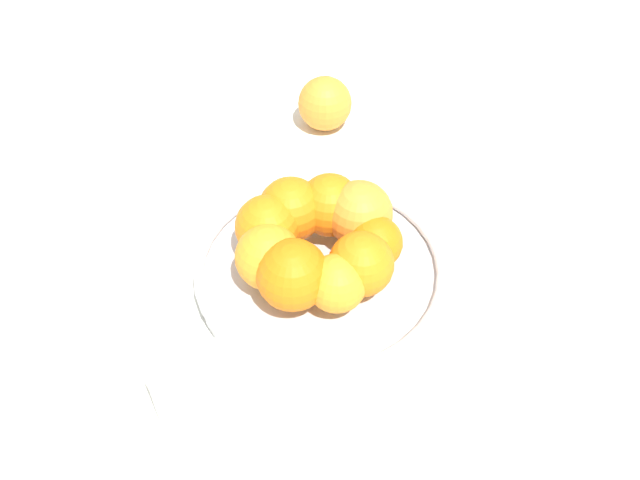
{
  "coord_description": "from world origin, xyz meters",
  "views": [
    {
      "loc": [
        0.47,
        -0.14,
        0.6
      ],
      "look_at": [
        0.0,
        0.0,
        0.07
      ],
      "focal_mm": 35.0,
      "sensor_mm": 36.0,
      "label": 1
    }
  ],
  "objects": [
    {
      "name": "ground_plane",
      "position": [
        0.0,
        0.0,
        0.0
      ],
      "size": [
        4.0,
        4.0,
        0.0
      ],
      "primitive_type": "plane",
      "color": "silver"
    },
    {
      "name": "fruit_bowl",
      "position": [
        0.0,
        0.0,
        0.02
      ],
      "size": [
        0.31,
        0.31,
        0.03
      ],
      "color": "silver",
      "rests_on": "ground_plane"
    },
    {
      "name": "orange_pile",
      "position": [
        -0.0,
        -0.0,
        0.07
      ],
      "size": [
        0.19,
        0.2,
        0.08
      ],
      "color": "orange",
      "rests_on": "fruit_bowl"
    },
    {
      "name": "stray_orange",
      "position": [
        -0.3,
        0.1,
        0.04
      ],
      "size": [
        0.08,
        0.08,
        0.08
      ],
      "primitive_type": "sphere",
      "color": "orange",
      "rests_on": "ground_plane"
    },
    {
      "name": "drinking_glass",
      "position": [
        0.16,
        -0.24,
        0.06
      ],
      "size": [
        0.07,
        0.07,
        0.12
      ],
      "primitive_type": "cylinder",
      "color": "silver",
      "rests_on": "ground_plane"
    },
    {
      "name": "napkin_folded",
      "position": [
        -0.03,
        -0.29,
        0.0
      ],
      "size": [
        0.18,
        0.18,
        0.01
      ],
      "primitive_type": "cube",
      "rotation": [
        0.0,
        0.0,
        0.29
      ],
      "color": "white",
      "rests_on": "ground_plane"
    }
  ]
}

